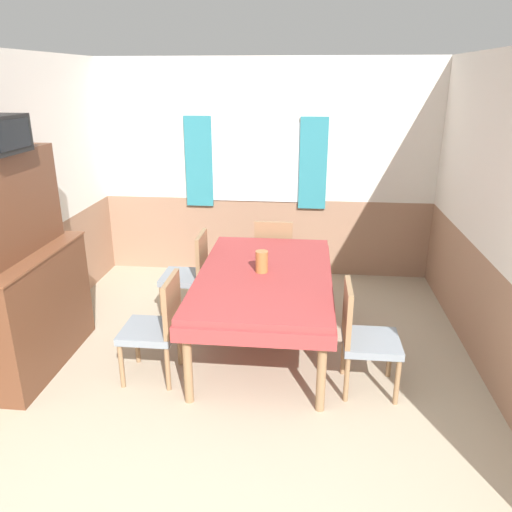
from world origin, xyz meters
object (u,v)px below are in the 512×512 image
Objects in this scene: chair_left_near at (157,325)px; chair_left_far at (190,272)px; chair_head_window at (274,254)px; sideboard at (26,282)px; vase at (262,262)px; dining_table at (265,283)px; chair_right_near at (363,335)px.

chair_left_near and chair_left_far have the same top height.
chair_head_window is 0.49× the size of sideboard.
chair_head_window is 1.27m from vase.
dining_table is 1.02m from chair_right_near.
dining_table is at bearing -90.00° from chair_head_window.
chair_left_near reaches higher than dining_table.
chair_left_far is (-0.82, 0.58, -0.16)m from dining_table.
chair_right_near reaches higher than dining_table.
sideboard is 9.50× the size of vase.
chair_left_near is at bearing -143.50° from vase.
vase is at bearing 166.42° from dining_table.
chair_right_near is at bearing -65.53° from chair_head_window.
chair_head_window is at bearing -155.53° from chair_right_near.
chair_left_far is 4.62× the size of vase.
chair_left_far is at bearing 44.05° from sideboard.
vase is (1.92, 0.51, 0.06)m from sideboard.
vase is (-0.03, -1.22, 0.36)m from chair_head_window.
sideboard is 1.99m from vase.
chair_right_near is at bearing -90.00° from chair_left_near.
chair_left_near is 1.00× the size of chair_left_far.
dining_table is 1.24m from chair_head_window.
sideboard reaches higher than chair_left_near.
chair_left_far is at bearing -142.00° from chair_head_window.
dining_table is 2.24× the size of chair_left_far.
dining_table is 2.24× the size of chair_right_near.
chair_head_window is (0.00, 1.23, -0.16)m from dining_table.
chair_left_near and chair_head_window have the same top height.
vase is at bearing -53.50° from chair_left_near.
dining_table is at bearing 14.49° from sideboard.
chair_right_near is (0.82, -1.81, 0.00)m from chair_head_window.
chair_left_near is at bearing -144.70° from dining_table.
vase is (-0.03, 0.01, 0.20)m from dining_table.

